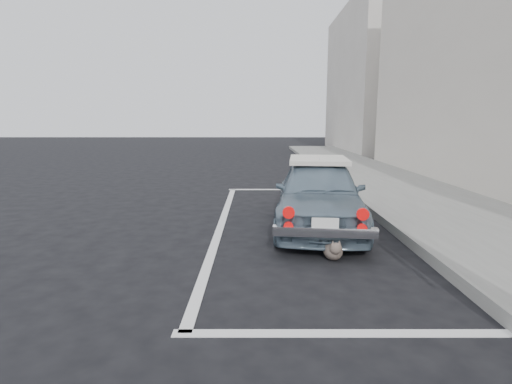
{
  "coord_description": "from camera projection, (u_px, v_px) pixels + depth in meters",
  "views": [
    {
      "loc": [
        -0.31,
        -3.53,
        1.73
      ],
      "look_at": [
        -0.31,
        1.96,
        0.75
      ],
      "focal_mm": 28.0,
      "sensor_mm": 36.0,
      "label": 1
    }
  ],
  "objects": [
    {
      "name": "cat",
      "position": [
        333.0,
        249.0,
        5.02
      ],
      "size": [
        0.25,
        0.55,
        0.3
      ],
      "rotation": [
        0.0,
        0.0,
        0.02
      ],
      "color": "brown",
      "rests_on": "ground"
    },
    {
      "name": "pline_rear",
      "position": [
        354.0,
        333.0,
        3.28
      ],
      "size": [
        3.0,
        0.12,
        0.01
      ],
      "primitive_type": "cube",
      "color": "silver",
      "rests_on": "ground"
    },
    {
      "name": "building_far",
      "position": [
        373.0,
        81.0,
        22.76
      ],
      "size": [
        3.5,
        10.0,
        8.0
      ],
      "primitive_type": "cube",
      "color": "#B6AFA5",
      "rests_on": "ground"
    },
    {
      "name": "sidewalk",
      "position": [
        500.0,
        238.0,
        5.73
      ],
      "size": [
        2.8,
        40.0,
        0.15
      ],
      "primitive_type": "cube",
      "color": "slate",
      "rests_on": "ground"
    },
    {
      "name": "pline_side",
      "position": [
        221.0,
        225.0,
        6.73
      ],
      "size": [
        0.12,
        7.0,
        0.01
      ],
      "primitive_type": "cube",
      "color": "silver",
      "rests_on": "ground"
    },
    {
      "name": "ground",
      "position": [
        289.0,
        306.0,
        3.78
      ],
      "size": [
        80.0,
        80.0,
        0.0
      ],
      "primitive_type": "plane",
      "color": "black",
      "rests_on": "ground"
    },
    {
      "name": "pline_front",
      "position": [
        288.0,
        190.0,
        10.18
      ],
      "size": [
        3.0,
        0.12,
        0.01
      ],
      "primitive_type": "cube",
      "color": "silver",
      "rests_on": "ground"
    },
    {
      "name": "retro_coupe",
      "position": [
        319.0,
        193.0,
        6.49
      ],
      "size": [
        1.7,
        3.49,
        1.15
      ],
      "rotation": [
        0.0,
        0.0,
        -0.1
      ],
      "color": "slate",
      "rests_on": "ground"
    }
  ]
}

